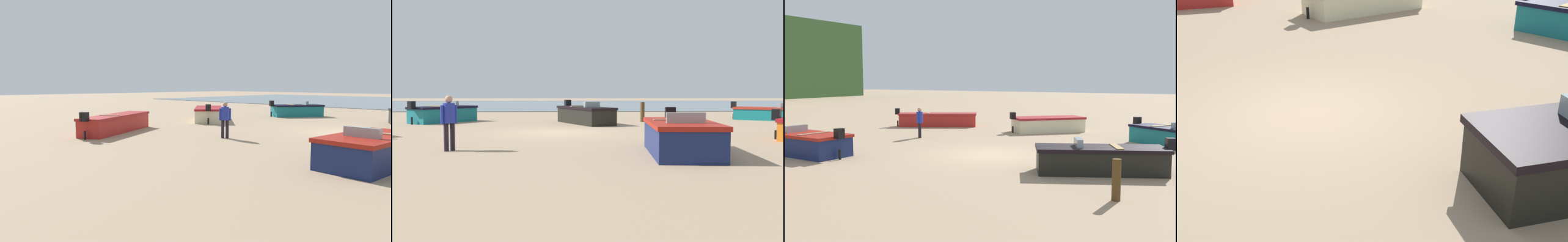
{
  "view_description": "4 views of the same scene",
  "coord_description": "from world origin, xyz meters",
  "views": [
    {
      "loc": [
        -7.53,
        17.56,
        2.39
      ],
      "look_at": [
        3.96,
        6.61,
        0.76
      ],
      "focal_mm": 32.65,
      "sensor_mm": 36.0,
      "label": 1
    },
    {
      "loc": [
        -0.66,
        19.27,
        1.78
      ],
      "look_at": [
        -1.3,
        -0.04,
        0.48
      ],
      "focal_mm": 42.36,
      "sensor_mm": 36.0,
      "label": 2
    },
    {
      "loc": [
        -16.17,
        -8.52,
        3.19
      ],
      "look_at": [
        1.07,
        1.02,
        1.29
      ],
      "focal_mm": 40.72,
      "sensor_mm": 36.0,
      "label": 3
    },
    {
      "loc": [
        -7.45,
        -2.45,
        3.54
      ],
      "look_at": [
        -2.06,
        -1.52,
        0.92
      ],
      "focal_mm": 42.12,
      "sensor_mm": 36.0,
      "label": 4
    }
  ],
  "objects": [
    {
      "name": "ground_plane",
      "position": [
        0.0,
        0.0,
        0.0
      ],
      "size": [
        160.0,
        160.0,
        0.0
      ],
      "primitive_type": "plane",
      "color": "tan"
    }
  ]
}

